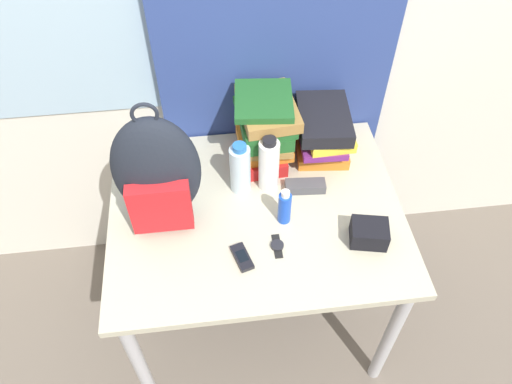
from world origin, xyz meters
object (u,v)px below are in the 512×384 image
(water_bottle, at_px, (240,169))
(camera_pouch, at_px, (369,233))
(cell_phone, at_px, (242,257))
(book_stack_center, at_px, (323,132))
(wristwatch, at_px, (277,246))
(book_stack_left, at_px, (265,127))
(sunscreen_bottle, at_px, (285,207))
(sports_bottle, at_px, (269,164))
(backpack, at_px, (157,174))
(sunglasses_case, at_px, (305,186))

(water_bottle, distance_m, camera_pouch, 0.51)
(cell_phone, bearing_deg, book_stack_center, 52.11)
(camera_pouch, relative_size, wristwatch, 1.46)
(water_bottle, relative_size, wristwatch, 2.27)
(book_stack_center, relative_size, camera_pouch, 2.02)
(book_stack_left, bearing_deg, water_bottle, -125.77)
(sunscreen_bottle, bearing_deg, book_stack_left, 94.70)
(book_stack_left, bearing_deg, wristwatch, -91.89)
(camera_pouch, xyz_separation_m, wristwatch, (-0.31, 0.01, -0.03))
(book_stack_left, xyz_separation_m, book_stack_center, (0.23, -0.00, -0.05))
(book_stack_left, distance_m, sports_bottle, 0.16)
(book_stack_center, bearing_deg, wristwatch, -118.99)
(sports_bottle, xyz_separation_m, sunscreen_bottle, (0.03, -0.17, -0.04))
(book_stack_center, bearing_deg, sunscreen_bottle, -121.82)
(backpack, height_order, sports_bottle, backpack)
(book_stack_left, height_order, sunscreen_bottle, book_stack_left)
(book_stack_left, distance_m, sunglasses_case, 0.27)
(backpack, relative_size, wristwatch, 5.16)
(sunglasses_case, bearing_deg, water_bottle, 170.97)
(water_bottle, bearing_deg, wristwatch, -71.15)
(sunscreen_bottle, distance_m, camera_pouch, 0.30)
(sunscreen_bottle, xyz_separation_m, wristwatch, (-0.04, -0.11, -0.07))
(backpack, height_order, camera_pouch, backpack)
(book_stack_left, height_order, wristwatch, book_stack_left)
(sunscreen_bottle, bearing_deg, water_bottle, 129.00)
(book_stack_center, xyz_separation_m, sunglasses_case, (-0.10, -0.19, -0.09))
(book_stack_center, xyz_separation_m, cell_phone, (-0.37, -0.47, -0.10))
(cell_phone, bearing_deg, wristwatch, 15.47)
(water_bottle, relative_size, sunscreen_bottle, 1.46)
(water_bottle, bearing_deg, book_stack_center, 24.45)
(camera_pouch, bearing_deg, water_bottle, 144.63)
(water_bottle, height_order, sports_bottle, sports_bottle)
(water_bottle, height_order, camera_pouch, water_bottle)
(sunglasses_case, distance_m, wristwatch, 0.28)
(sunglasses_case, distance_m, camera_pouch, 0.31)
(water_bottle, distance_m, sunglasses_case, 0.26)
(water_bottle, bearing_deg, sports_bottle, 0.42)
(wristwatch, bearing_deg, book_stack_left, 88.11)
(sunglasses_case, bearing_deg, wristwatch, -120.26)
(book_stack_left, xyz_separation_m, sports_bottle, (-0.01, -0.15, -0.04))
(book_stack_center, relative_size, cell_phone, 2.51)
(sports_bottle, bearing_deg, backpack, -165.87)
(cell_phone, height_order, wristwatch, cell_phone)
(backpack, height_order, sunglasses_case, backpack)
(book_stack_center, height_order, water_bottle, water_bottle)
(sunglasses_case, height_order, camera_pouch, camera_pouch)
(sports_bottle, height_order, wristwatch, sports_bottle)
(cell_phone, relative_size, camera_pouch, 0.81)
(book_stack_center, bearing_deg, camera_pouch, -80.70)
(water_bottle, bearing_deg, sunscreen_bottle, -51.00)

